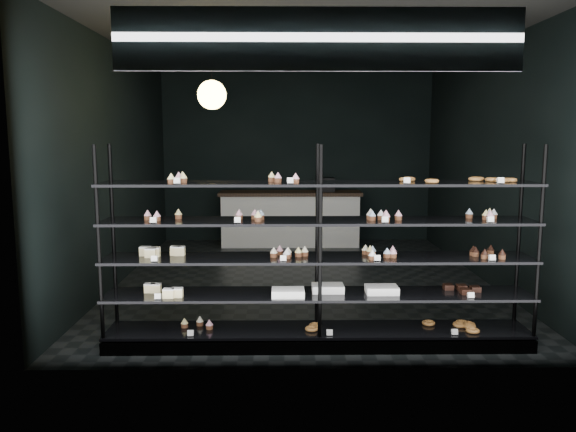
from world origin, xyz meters
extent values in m
cube|color=black|center=(0.00, 0.00, 0.01)|extent=(5.00, 6.00, 0.01)
cube|color=black|center=(0.00, 0.00, 3.20)|extent=(5.00, 6.00, 0.01)
cube|color=black|center=(0.00, 3.00, 1.60)|extent=(5.00, 0.01, 3.20)
cube|color=black|center=(0.00, -3.00, 1.60)|extent=(5.00, 0.01, 3.20)
cube|color=black|center=(-2.50, 0.00, 1.60)|extent=(0.01, 6.00, 3.20)
cube|color=black|center=(2.50, 0.00, 1.60)|extent=(0.01, 6.00, 3.20)
cube|color=black|center=(0.05, -2.45, 0.06)|extent=(4.00, 0.50, 0.12)
cylinder|color=black|center=(-1.92, -2.67, 0.99)|extent=(0.04, 0.04, 1.85)
cylinder|color=black|center=(-1.92, -2.23, 0.99)|extent=(0.04, 0.04, 1.85)
cylinder|color=black|center=(0.05, -2.67, 0.99)|extent=(0.04, 0.04, 1.85)
cylinder|color=black|center=(0.05, -2.23, 0.99)|extent=(0.04, 0.04, 1.85)
cylinder|color=black|center=(2.02, -2.67, 0.99)|extent=(0.04, 0.04, 1.85)
cylinder|color=black|center=(2.02, -2.23, 0.99)|extent=(0.04, 0.04, 1.85)
cube|color=black|center=(0.05, -2.45, 0.15)|extent=(4.00, 0.50, 0.03)
cube|color=black|center=(0.05, -2.45, 0.50)|extent=(4.00, 0.50, 0.02)
cube|color=black|center=(0.05, -2.45, 0.85)|extent=(4.00, 0.50, 0.02)
cube|color=black|center=(0.05, -2.45, 1.20)|extent=(4.00, 0.50, 0.02)
cube|color=black|center=(0.05, -2.45, 1.55)|extent=(4.00, 0.50, 0.02)
cube|color=white|center=(-1.24, -2.63, 1.59)|extent=(0.06, 0.04, 0.06)
cube|color=white|center=(-0.23, -2.63, 1.59)|extent=(0.06, 0.04, 0.06)
cube|color=white|center=(0.86, -2.63, 1.59)|extent=(0.05, 0.04, 0.06)
cube|color=white|center=(1.60, -2.63, 1.59)|extent=(0.06, 0.04, 0.06)
cube|color=white|center=(-1.44, -2.63, 1.24)|extent=(0.06, 0.04, 0.06)
cube|color=white|center=(-0.64, -2.63, 1.24)|extent=(0.05, 0.04, 0.06)
cube|color=white|center=(0.62, -2.63, 1.24)|extent=(0.05, 0.04, 0.06)
cube|color=white|center=(1.54, -2.63, 1.24)|extent=(0.06, 0.04, 0.06)
cube|color=white|center=(-1.43, -2.63, 0.89)|extent=(0.06, 0.04, 0.06)
cube|color=white|center=(-0.26, -2.63, 0.89)|extent=(0.06, 0.04, 0.06)
cube|color=white|center=(0.59, -2.63, 0.89)|extent=(0.05, 0.04, 0.06)
cube|color=white|center=(1.60, -2.63, 0.89)|extent=(0.06, 0.04, 0.06)
cube|color=white|center=(-1.44, -2.63, 0.54)|extent=(0.06, 0.04, 0.06)
cube|color=white|center=(1.45, -2.63, 0.54)|extent=(0.06, 0.04, 0.06)
cube|color=white|center=(-1.12, -2.63, 0.19)|extent=(0.06, 0.04, 0.06)
cube|color=white|center=(0.14, -2.63, 0.19)|extent=(0.05, 0.04, 0.06)
cube|color=white|center=(1.29, -2.63, 0.19)|extent=(0.06, 0.04, 0.06)
cube|color=#0C183F|center=(0.00, -2.92, 2.75)|extent=(3.20, 0.04, 0.45)
cube|color=white|center=(0.00, -2.94, 2.75)|extent=(3.30, 0.02, 0.50)
cylinder|color=black|center=(-1.10, -0.96, 2.90)|extent=(0.01, 0.01, 0.56)
sphere|color=#FFCF59|center=(-1.10, -0.96, 2.45)|extent=(0.33, 0.33, 0.33)
cube|color=beige|center=(-0.14, 2.50, 0.46)|extent=(2.45, 0.60, 0.92)
cube|color=black|center=(-0.14, 2.50, 0.95)|extent=(2.55, 0.65, 0.06)
cube|color=black|center=(0.51, 2.50, 1.10)|extent=(0.30, 0.30, 0.25)
camera|label=1|loc=(-0.31, -7.58, 1.99)|focal=35.00mm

